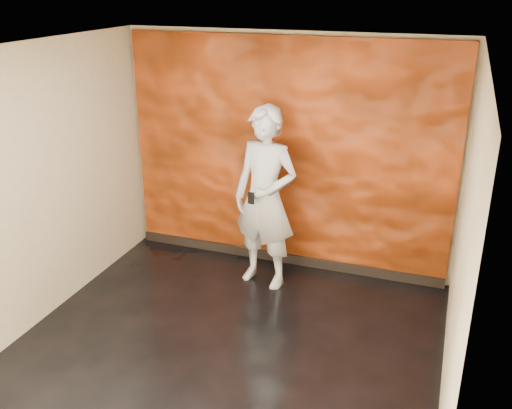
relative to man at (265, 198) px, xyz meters
name	(u,v)px	position (x,y,z in m)	size (l,w,h in m)	color
room	(221,216)	(0.06, -1.39, 0.36)	(4.02, 4.02, 2.81)	black
feature_wall	(286,156)	(0.06, 0.57, 0.34)	(3.90, 0.06, 2.75)	#C94716
baseboard	(283,258)	(0.06, 0.53, -0.98)	(3.90, 0.04, 0.12)	black
man	(265,198)	(0.00, 0.00, 0.00)	(0.76, 0.50, 2.09)	#9EA2AD
phone	(251,198)	(-0.07, -0.28, 0.10)	(0.07, 0.01, 0.13)	black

